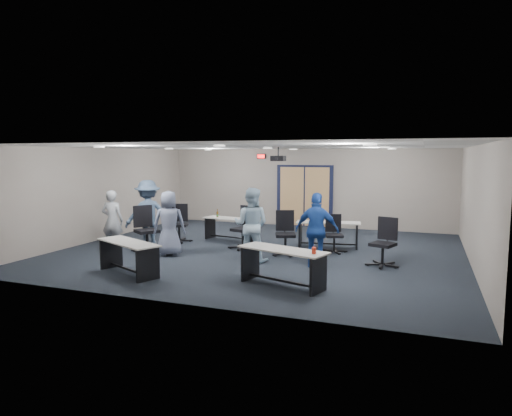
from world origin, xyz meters
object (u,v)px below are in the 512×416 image
at_px(table_front_left, 128,252).
at_px(chair_loose_right, 383,242).
at_px(table_back_left, 230,225).
at_px(person_plaid, 169,223).
at_px(chair_back_a, 179,223).
at_px(person_lightblue, 251,225).
at_px(table_front_right, 283,261).
at_px(chair_loose_left, 147,229).
at_px(person_back, 148,214).
at_px(person_gray, 112,221).
at_px(chair_back_d, 334,234).
at_px(table_back_right, 328,230).
at_px(chair_back_b, 243,228).
at_px(chair_back_c, 285,233).
at_px(person_navy, 317,230).

height_order(table_front_left, chair_loose_right, chair_loose_right).
relative_size(table_back_left, person_plaid, 1.04).
height_order(chair_back_a, person_lightblue, person_lightblue).
distance_m(table_back_left, chair_loose_right, 4.83).
relative_size(table_front_right, person_lightblue, 1.07).
distance_m(chair_loose_left, person_back, 0.60).
bearing_deg(person_gray, chair_back_d, -172.54).
bearing_deg(table_front_right, person_gray, -179.24).
distance_m(table_back_right, person_gray, 5.72).
height_order(table_front_left, chair_back_b, chair_back_b).
relative_size(table_front_right, chair_back_b, 1.63).
bearing_deg(chair_back_b, chair_back_a, -172.81).
distance_m(table_front_right, person_plaid, 3.78).
relative_size(chair_loose_right, person_gray, 0.69).
height_order(table_back_right, chair_back_b, chair_back_b).
bearing_deg(table_front_right, chair_loose_right, 71.62).
relative_size(chair_back_c, person_back, 0.60).
bearing_deg(chair_back_c, table_back_left, 126.62).
bearing_deg(person_lightblue, person_gray, -1.20).
bearing_deg(chair_loose_left, chair_back_b, -26.00).
bearing_deg(chair_back_a, person_plaid, -90.20).
bearing_deg(table_front_left, chair_back_c, 73.54).
distance_m(table_back_left, person_gray, 3.35).
bearing_deg(chair_back_d, chair_loose_right, -58.80).
relative_size(chair_back_b, chair_back_d, 1.17).
height_order(chair_back_b, person_plaid, person_plaid).
bearing_deg(table_back_right, chair_loose_right, -56.54).
relative_size(table_front_right, chair_back_a, 1.71).
bearing_deg(table_back_right, person_gray, -163.72).
relative_size(table_front_left, chair_loose_right, 1.62).
distance_m(table_front_right, chair_back_b, 3.59).
xyz_separation_m(chair_back_a, chair_loose_left, (-0.08, -1.49, 0.05)).
bearing_deg(chair_back_a, table_front_left, -99.50).
height_order(chair_back_d, person_navy, person_navy).
distance_m(chair_back_d, person_plaid, 4.18).
xyz_separation_m(table_front_left, table_back_left, (0.43, 4.29, -0.02)).
bearing_deg(table_front_left, chair_back_a, 127.64).
bearing_deg(chair_back_a, person_back, -130.12).
bearing_deg(chair_back_c, person_back, 166.73).
height_order(chair_loose_right, person_navy, person_navy).
relative_size(table_front_left, chair_back_d, 1.83).
relative_size(table_back_left, person_navy, 1.01).
bearing_deg(person_navy, table_back_right, -85.14).
relative_size(chair_back_a, person_navy, 0.65).
bearing_deg(chair_back_b, person_lightblue, -45.77).
bearing_deg(person_gray, chair_back_b, -165.91).
relative_size(person_lightblue, person_back, 0.95).
xyz_separation_m(table_front_right, chair_loose_right, (1.64, 2.26, 0.05)).
bearing_deg(person_gray, person_navy, 170.75).
height_order(table_back_left, chair_back_c, chair_back_c).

